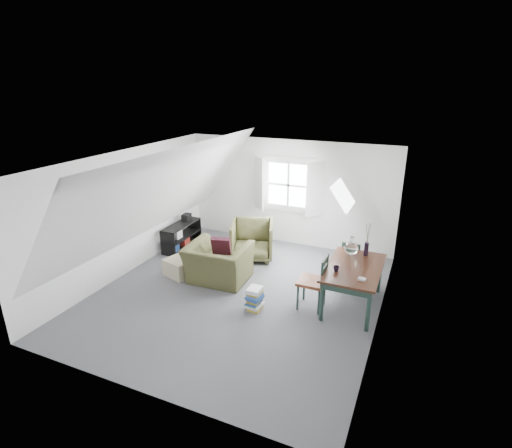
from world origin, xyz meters
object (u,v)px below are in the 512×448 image
at_px(media_shelf, 181,237).
at_px(magazine_stack, 255,299).
at_px(ottoman, 181,267).
at_px(dining_table, 354,272).
at_px(armchair_far, 252,257).
at_px(dining_chair_far, 351,260).
at_px(dining_chair_near, 314,281).
at_px(armchair_near, 219,280).

height_order(media_shelf, magazine_stack, media_shelf).
bearing_deg(magazine_stack, media_shelf, 146.63).
distance_m(ottoman, dining_table, 3.46).
relative_size(armchair_far, dining_chair_far, 1.10).
distance_m(armchair_far, dining_chair_near, 2.40).
xyz_separation_m(armchair_near, media_shelf, (-1.60, 1.09, 0.26)).
height_order(armchair_near, dining_chair_far, dining_chair_far).
bearing_deg(dining_chair_far, ottoman, 5.58).
xyz_separation_m(ottoman, dining_chair_near, (2.82, -0.12, 0.33)).
bearing_deg(armchair_far, media_shelf, 165.15).
distance_m(dining_table, media_shelf, 4.32).
height_order(armchair_far, media_shelf, media_shelf).
bearing_deg(armchair_far, ottoman, -146.69).
distance_m(dining_table, dining_chair_far, 1.00).
xyz_separation_m(ottoman, magazine_stack, (1.90, -0.59, 0.02)).
xyz_separation_m(dining_chair_near, media_shelf, (-3.59, 1.30, -0.25)).
relative_size(dining_chair_far, magazine_stack, 2.14).
bearing_deg(dining_chair_near, magazine_stack, -41.24).
distance_m(dining_table, dining_chair_near, 0.70).
height_order(armchair_near, armchair_far, armchair_far).
bearing_deg(armchair_near, dining_table, 180.00).
bearing_deg(dining_chair_near, media_shelf, -87.93).
bearing_deg(media_shelf, armchair_far, 2.17).
distance_m(armchair_near, dining_chair_far, 2.65).
relative_size(dining_table, dining_chair_far, 1.79).
bearing_deg(armchair_near, ottoman, 3.51).
bearing_deg(dining_chair_far, magazine_stack, 38.93).
bearing_deg(dining_chair_far, armchair_far, -19.15).
height_order(armchair_far, magazine_stack, armchair_far).
height_order(armchair_near, dining_table, dining_table).
relative_size(dining_table, media_shelf, 1.32).
height_order(dining_table, dining_chair_far, dining_chair_far).
xyz_separation_m(armchair_far, dining_chair_far, (2.22, -0.19, 0.44)).
xyz_separation_m(dining_chair_near, magazine_stack, (-0.91, -0.46, -0.31)).
xyz_separation_m(dining_chair_far, magazine_stack, (-1.30, -1.75, -0.24)).
distance_m(armchair_near, magazine_stack, 1.29).
xyz_separation_m(armchair_near, dining_table, (2.60, 0.12, 0.66)).
height_order(ottoman, media_shelf, media_shelf).
bearing_deg(armchair_near, media_shelf, -36.91).
distance_m(armchair_far, ottoman, 1.68).
bearing_deg(armchair_near, armchair_far, -100.22).
height_order(ottoman, dining_table, dining_table).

